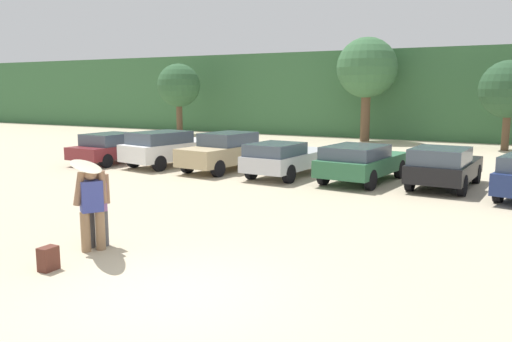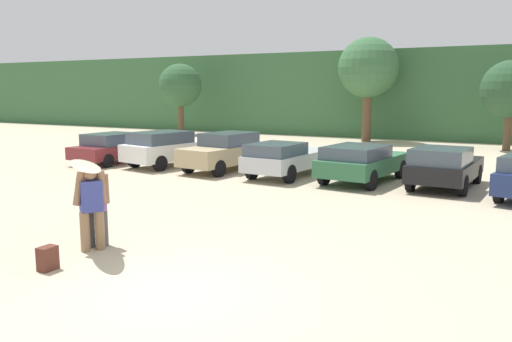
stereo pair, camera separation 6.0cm
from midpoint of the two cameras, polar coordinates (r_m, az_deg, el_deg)
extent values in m
plane|color=#C1B293|center=(8.89, -9.17, -13.15)|extent=(120.00, 120.00, 0.00)
cube|color=#38663D|center=(41.83, 21.44, 7.88)|extent=(108.00, 12.00, 6.09)
cylinder|color=brown|center=(39.71, -8.21, 5.66)|extent=(0.46, 0.46, 2.33)
sphere|color=#2D5633|center=(39.66, -8.29, 9.31)|extent=(3.21, 3.21, 3.21)
cylinder|color=brown|center=(34.80, 12.12, 5.77)|extent=(0.61, 0.61, 3.12)
sphere|color=#38663D|center=(34.78, 12.29, 11.05)|extent=(3.88, 3.88, 3.88)
cylinder|color=brown|center=(31.94, 25.96, 3.84)|extent=(0.41, 0.41, 2.04)
sphere|color=#284C2D|center=(31.86, 26.25, 8.08)|extent=(3.16, 3.16, 3.16)
cube|color=maroon|center=(24.89, -14.91, 2.25)|extent=(2.06, 4.46, 0.55)
cube|color=#3F4C5B|center=(24.56, -15.62, 3.40)|extent=(1.81, 2.22, 0.52)
cylinder|color=black|center=(26.52, -13.93, 2.08)|extent=(0.25, 0.62, 0.61)
cylinder|color=black|center=(25.38, -11.23, 1.87)|extent=(0.25, 0.62, 0.61)
cylinder|color=black|center=(24.57, -18.67, 1.35)|extent=(0.25, 0.62, 0.61)
cylinder|color=black|center=(23.32, -15.97, 1.09)|extent=(0.25, 0.62, 0.61)
cube|color=white|center=(23.35, -8.99, 2.29)|extent=(2.67, 4.85, 0.72)
cube|color=#3F4C5B|center=(22.82, -10.37, 3.65)|extent=(2.13, 2.71, 0.50)
cylinder|color=black|center=(25.02, -7.69, 1.92)|extent=(0.34, 0.69, 0.66)
cylinder|color=black|center=(23.85, -4.93, 1.63)|extent=(0.34, 0.69, 0.66)
cylinder|color=black|center=(23.07, -13.15, 1.19)|extent=(0.34, 0.69, 0.66)
cylinder|color=black|center=(21.79, -10.44, 0.83)|extent=(0.34, 0.69, 0.66)
cube|color=tan|center=(21.62, -3.23, 1.86)|extent=(2.31, 4.58, 0.71)
cube|color=#3F4C5B|center=(21.70, -2.91, 3.55)|extent=(1.89, 2.36, 0.53)
cylinder|color=black|center=(23.27, -2.51, 1.48)|extent=(0.30, 0.69, 0.66)
cylinder|color=black|center=(22.34, 0.69, 1.18)|extent=(0.30, 0.69, 0.66)
cylinder|color=black|center=(21.09, -7.36, 0.65)|extent=(0.30, 0.69, 0.66)
cylinder|color=black|center=(20.06, -4.04, 0.28)|extent=(0.30, 0.69, 0.66)
cube|color=silver|center=(20.31, 3.86, 1.26)|extent=(2.11, 4.69, 0.58)
cube|color=#3F4C5B|center=(19.29, 2.29, 2.40)|extent=(1.79, 2.22, 0.45)
cylinder|color=black|center=(22.04, 3.89, 1.09)|extent=(0.27, 0.70, 0.69)
cylinder|color=black|center=(21.33, 7.68, 0.77)|extent=(0.27, 0.70, 0.69)
cylinder|color=black|center=(19.47, -0.35, 0.08)|extent=(0.27, 0.70, 0.69)
cylinder|color=black|center=(18.66, 3.79, -0.32)|extent=(0.27, 0.70, 0.69)
cube|color=#2D6642|center=(19.37, 11.87, 0.75)|extent=(2.41, 4.60, 0.59)
cube|color=#3F4C5B|center=(18.63, 11.05, 2.06)|extent=(2.03, 2.57, 0.45)
cylinder|color=black|center=(21.08, 11.18, 0.61)|extent=(0.29, 0.72, 0.70)
cylinder|color=black|center=(20.46, 15.68, 0.20)|extent=(0.29, 0.72, 0.70)
cylinder|color=black|center=(18.46, 7.60, -0.46)|extent=(0.29, 0.72, 0.70)
cylinder|color=black|center=(17.76, 12.63, -0.97)|extent=(0.29, 0.72, 0.70)
cube|color=black|center=(19.02, 20.23, 0.19)|extent=(2.09, 4.19, 0.57)
cube|color=#3F4C5B|center=(18.09, 19.75, 1.56)|extent=(1.81, 2.18, 0.53)
cylinder|color=black|center=(20.54, 18.72, 0.06)|extent=(0.26, 0.70, 0.68)
cylinder|color=black|center=(20.23, 23.25, -0.32)|extent=(0.26, 0.70, 0.68)
cylinder|color=black|center=(17.95, 16.73, -1.06)|extent=(0.26, 0.70, 0.68)
cylinder|color=black|center=(17.61, 21.90, -1.51)|extent=(0.26, 0.70, 0.68)
cylinder|color=black|center=(17.06, 25.28, -2.12)|extent=(0.33, 0.67, 0.64)
cylinder|color=#8C6B4C|center=(11.36, -18.14, -6.36)|extent=(0.20, 0.20, 0.84)
cylinder|color=#8C6B4C|center=(11.41, -16.65, -6.22)|extent=(0.20, 0.20, 0.84)
cube|color=#333D8C|center=(11.21, -17.57, -2.62)|extent=(0.51, 0.54, 0.64)
sphere|color=#8C664C|center=(11.14, -17.67, -0.32)|extent=(0.27, 0.27, 0.27)
cylinder|color=#8C664C|center=(11.14, -18.80, -1.87)|extent=(0.26, 0.30, 0.69)
cylinder|color=#8C664C|center=(11.23, -16.42, -1.68)|extent=(0.21, 0.22, 0.69)
cylinder|color=#4C4C51|center=(11.63, -17.62, -6.13)|extent=(0.18, 0.18, 0.78)
cylinder|color=#4C4C51|center=(11.68, -16.26, -6.00)|extent=(0.18, 0.18, 0.78)
cube|color=#9966A5|center=(11.50, -17.09, -2.73)|extent=(0.47, 0.50, 0.60)
sphere|color=#8C664C|center=(11.42, -17.19, -0.64)|extent=(0.25, 0.25, 0.25)
cylinder|color=#8C664C|center=(11.43, -18.21, -2.05)|extent=(0.25, 0.28, 0.65)
cylinder|color=#8C664C|center=(11.51, -16.05, -1.88)|extent=(0.19, 0.19, 0.64)
ellipsoid|color=beige|center=(11.17, -18.15, 0.54)|extent=(2.04, 1.77, 0.16)
cube|color=#592D23|center=(10.50, -21.79, -8.91)|extent=(0.24, 0.34, 0.45)
camera|label=1|loc=(0.03, -89.88, 0.02)|focal=36.38mm
camera|label=2|loc=(0.03, 90.12, -0.02)|focal=36.38mm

